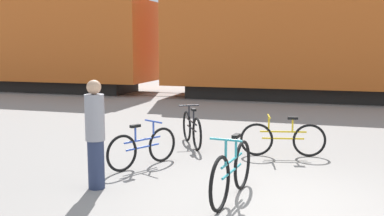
{
  "coord_description": "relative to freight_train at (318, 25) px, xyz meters",
  "views": [
    {
      "loc": [
        0.52,
        -5.95,
        2.21
      ],
      "look_at": [
        -1.8,
        1.62,
        1.1
      ],
      "focal_mm": 42.0,
      "sensor_mm": 36.0,
      "label": 1
    }
  ],
  "objects": [
    {
      "name": "bicycle_teal",
      "position": [
        -0.77,
        -12.7,
        -2.59
      ],
      "size": [
        0.46,
        1.79,
        0.95
      ],
      "color": "black",
      "rests_on": "ground_plane"
    },
    {
      "name": "bicycle_blue",
      "position": [
        -2.69,
        -11.43,
        -2.64
      ],
      "size": [
        0.78,
        1.47,
        0.82
      ],
      "color": "black",
      "rests_on": "ground_plane"
    },
    {
      "name": "person_in_grey",
      "position": [
        -2.88,
        -12.82,
        -2.13
      ],
      "size": [
        0.3,
        0.3,
        1.69
      ],
      "rotation": [
        0.0,
        0.0,
        3.01
      ],
      "color": "#283351",
      "rests_on": "ground_plane"
    },
    {
      "name": "bicycle_black",
      "position": [
        -2.35,
        -9.51,
        -2.62
      ],
      "size": [
        0.89,
        1.47,
        0.88
      ],
      "color": "black",
      "rests_on": "ground_plane"
    },
    {
      "name": "rail_far",
      "position": [
        0.0,
        0.72,
        -2.98
      ],
      "size": [
        51.47,
        0.07,
        0.01
      ],
      "primitive_type": "cube",
      "color": "#4C4238",
      "rests_on": "ground_plane"
    },
    {
      "name": "ground_plane",
      "position": [
        0.0,
        -12.9,
        -2.99
      ],
      "size": [
        80.0,
        80.0,
        0.0
      ],
      "primitive_type": "plane",
      "color": "gray"
    },
    {
      "name": "rail_near",
      "position": [
        0.0,
        -0.72,
        -2.98
      ],
      "size": [
        51.47,
        0.07,
        0.01
      ],
      "primitive_type": "cube",
      "color": "#4C4238",
      "rests_on": "ground_plane"
    },
    {
      "name": "freight_train",
      "position": [
        0.0,
        0.0,
        0.0
      ],
      "size": [
        39.47,
        3.16,
        5.71
      ],
      "color": "black",
      "rests_on": "ground_plane"
    },
    {
      "name": "bicycle_yellow",
      "position": [
        -0.32,
        -9.91,
        -2.64
      ],
      "size": [
        1.68,
        0.49,
        0.82
      ],
      "color": "black",
      "rests_on": "ground_plane"
    }
  ]
}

